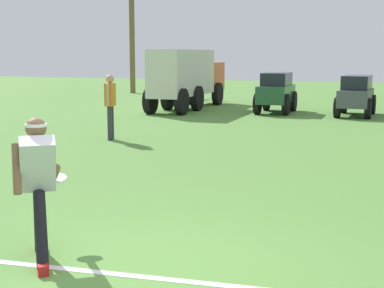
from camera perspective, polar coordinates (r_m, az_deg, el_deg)
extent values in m
plane|color=#56893B|center=(5.64, -5.55, -12.53)|extent=(80.00, 80.00, 0.00)
cube|color=white|center=(5.61, -5.70, -12.59)|extent=(19.14, 2.09, 0.01)
cylinder|color=black|center=(6.17, -14.54, -7.36)|extent=(0.31, 0.35, 0.72)
cube|color=red|center=(6.42, -14.49, -9.64)|extent=(0.24, 0.27, 0.10)
cylinder|color=black|center=(5.88, -14.43, -8.18)|extent=(0.36, 0.42, 0.69)
cube|color=red|center=(5.83, -14.25, -11.52)|extent=(0.24, 0.27, 0.10)
cube|color=silver|center=(5.98, -14.74, -1.89)|extent=(0.51, 0.52, 0.58)
sphere|color=brown|center=(6.03, -14.90, 1.50)|extent=(0.29, 0.29, 0.21)
cylinder|color=white|center=(6.03, -14.91, 1.78)|extent=(0.30, 0.30, 0.03)
cylinder|color=brown|center=(6.29, -13.14, -2.70)|extent=(0.41, 0.50, 0.27)
cylinder|color=brown|center=(5.94, -16.65, -2.33)|extent=(0.24, 0.27, 0.49)
cylinder|color=white|center=(6.64, -13.09, -3.29)|extent=(0.32, 0.32, 0.08)
cylinder|color=#33333D|center=(14.11, -7.98, 1.99)|extent=(0.13, 0.13, 0.82)
cylinder|color=#33333D|center=(14.28, -7.80, 2.08)|extent=(0.13, 0.13, 0.82)
cube|color=orange|center=(14.13, -7.95, 4.77)|extent=(0.28, 0.38, 0.54)
cylinder|color=tan|center=(13.93, -8.17, 4.75)|extent=(0.09, 0.09, 0.52)
cylinder|color=tan|center=(14.34, -7.74, 4.87)|extent=(0.09, 0.09, 0.52)
sphere|color=tan|center=(14.11, -7.98, 6.27)|extent=(0.24, 0.24, 0.20)
cube|color=#235133|center=(20.86, 8.16, 4.83)|extent=(1.09, 2.39, 0.60)
cube|color=#1E232B|center=(20.89, 8.21, 6.26)|extent=(0.93, 1.59, 0.44)
cylinder|color=black|center=(21.74, 7.25, 4.21)|extent=(0.21, 0.73, 0.72)
cylinder|color=black|center=(21.57, 9.80, 4.12)|extent=(0.21, 0.73, 0.72)
cylinder|color=black|center=(20.22, 6.36, 3.89)|extent=(0.21, 0.73, 0.72)
cylinder|color=black|center=(20.04, 9.11, 3.79)|extent=(0.21, 0.73, 0.72)
cube|color=#474C51|center=(20.37, 15.60, 4.35)|extent=(0.97, 2.40, 0.55)
cube|color=#1E232B|center=(20.49, 15.71, 5.79)|extent=(0.85, 1.80, 0.46)
cylinder|color=black|center=(21.28, 14.53, 3.82)|extent=(0.18, 0.66, 0.66)
cylinder|color=black|center=(21.18, 17.11, 3.69)|extent=(0.18, 0.66, 0.66)
cylinder|color=black|center=(19.62, 13.91, 3.45)|extent=(0.18, 0.66, 0.66)
cylinder|color=black|center=(19.52, 16.71, 3.32)|extent=(0.18, 0.66, 0.66)
cube|color=#CC4C19|center=(24.39, 1.43, 6.56)|extent=(1.12, 1.74, 1.15)
cube|color=silver|center=(21.59, -0.94, 6.94)|extent=(1.32, 4.24, 1.65)
cylinder|color=black|center=(24.28, -0.11, 4.95)|extent=(0.28, 0.91, 0.90)
cylinder|color=black|center=(23.93, 2.50, 4.89)|extent=(0.28, 0.91, 0.90)
cylinder|color=black|center=(21.84, -2.36, 4.53)|extent=(0.28, 0.91, 0.90)
cylinder|color=black|center=(21.45, 0.51, 4.46)|extent=(0.28, 0.91, 0.90)
cylinder|color=black|center=(20.31, -4.06, 4.20)|extent=(0.28, 0.91, 0.90)
cylinder|color=black|center=(19.89, -1.00, 4.12)|extent=(0.28, 0.91, 0.90)
cylinder|color=brown|center=(31.37, -5.83, 9.91)|extent=(0.28, 0.28, 5.44)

